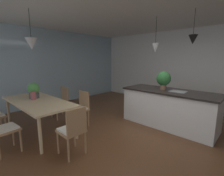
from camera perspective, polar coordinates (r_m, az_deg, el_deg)
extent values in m
cube|color=brown|center=(3.59, 12.15, -17.85)|extent=(10.00, 8.40, 0.04)
cube|color=white|center=(6.22, 28.46, 6.19)|extent=(10.00, 0.12, 2.70)
cube|color=#9EB7C6|center=(6.29, -21.06, 6.77)|extent=(0.06, 8.40, 2.70)
cube|color=#D1B284|center=(4.02, -25.04, -4.40)|extent=(2.07, 0.91, 0.04)
cylinder|color=#D1B284|center=(5.10, -24.88, -5.54)|extent=(0.06, 0.06, 0.71)
cylinder|color=#D1B284|center=(3.48, -12.63, -12.00)|extent=(0.06, 0.06, 0.71)
cylinder|color=#D1B284|center=(4.89, -33.07, -6.93)|extent=(0.06, 0.06, 0.71)
cylinder|color=#D1B284|center=(3.16, -24.30, -15.05)|extent=(0.06, 0.06, 0.71)
cube|color=#A87F56|center=(3.47, -33.86, -12.31)|extent=(0.43, 0.43, 0.04)
cube|color=white|center=(3.45, -33.92, -11.77)|extent=(0.39, 0.39, 0.03)
cylinder|color=#A87F56|center=(3.75, -31.80, -14.18)|extent=(0.04, 0.04, 0.41)
cylinder|color=#A87F56|center=(3.45, -29.79, -16.07)|extent=(0.04, 0.04, 0.41)
cube|color=#A87F56|center=(4.05, -11.91, -7.64)|extent=(0.41, 0.41, 0.04)
cube|color=white|center=(4.04, -11.92, -7.16)|extent=(0.36, 0.36, 0.03)
cube|color=#A87F56|center=(4.09, -9.98, -4.04)|extent=(0.38, 0.03, 0.42)
cylinder|color=#A87F56|center=(3.90, -12.35, -11.86)|extent=(0.04, 0.04, 0.41)
cylinder|color=#A87F56|center=(4.17, -15.11, -10.53)|extent=(0.04, 0.04, 0.41)
cylinder|color=#A87F56|center=(4.09, -8.40, -10.67)|extent=(0.04, 0.04, 0.41)
cylinder|color=#A87F56|center=(4.34, -11.29, -9.49)|extent=(0.04, 0.04, 0.41)
cube|color=#A87F56|center=(4.81, -18.31, -5.07)|extent=(0.41, 0.41, 0.04)
cube|color=white|center=(4.80, -18.34, -4.66)|extent=(0.37, 0.37, 0.03)
cube|color=#A87F56|center=(4.84, -16.57, -2.08)|extent=(0.38, 0.04, 0.42)
cylinder|color=#A87F56|center=(4.66, -19.06, -8.51)|extent=(0.04, 0.04, 0.41)
cylinder|color=#A87F56|center=(4.95, -20.84, -7.50)|extent=(0.04, 0.04, 0.41)
cylinder|color=#A87F56|center=(4.81, -15.41, -7.72)|extent=(0.04, 0.04, 0.41)
cylinder|color=#A87F56|center=(5.09, -17.35, -6.81)|extent=(0.04, 0.04, 0.41)
cube|color=#A87F56|center=(2.96, -14.35, -14.62)|extent=(0.40, 0.40, 0.04)
cube|color=white|center=(2.94, -14.38, -14.00)|extent=(0.36, 0.36, 0.03)
cube|color=#A87F56|center=(2.73, -12.50, -11.47)|extent=(0.03, 0.38, 0.42)
cylinder|color=#A87F56|center=(3.12, -18.70, -18.12)|extent=(0.04, 0.04, 0.41)
cylinder|color=#A87F56|center=(3.26, -13.21, -16.46)|extent=(0.04, 0.04, 0.41)
cylinder|color=#A87F56|center=(2.85, -15.27, -20.74)|extent=(0.04, 0.04, 0.41)
cylinder|color=#A87F56|center=(3.02, -9.45, -18.70)|extent=(0.04, 0.04, 0.41)
cylinder|color=#A87F56|center=(4.60, -34.85, -10.09)|extent=(0.04, 0.04, 0.41)
cylinder|color=#A87F56|center=(4.28, -33.62, -11.36)|extent=(0.04, 0.04, 0.41)
cube|color=white|center=(4.27, 19.49, -6.92)|extent=(2.19, 0.83, 0.88)
cube|color=black|center=(4.17, 19.85, -1.12)|extent=(2.25, 0.89, 0.04)
cube|color=gray|center=(4.09, 22.53, -1.15)|extent=(0.36, 0.30, 0.01)
cylinder|color=black|center=(4.01, -27.34, 19.89)|extent=(0.01, 0.01, 0.59)
cone|color=#B7B7B7|center=(3.95, -26.83, 13.89)|extent=(0.25, 0.25, 0.25)
cylinder|color=black|center=(4.34, 15.51, 19.45)|extent=(0.01, 0.01, 0.64)
cone|color=#B7B7B7|center=(4.29, 15.22, 13.67)|extent=(0.18, 0.18, 0.23)
cylinder|color=black|center=(4.02, 27.38, 20.32)|extent=(0.01, 0.01, 0.53)
cone|color=black|center=(3.97, 26.94, 15.19)|extent=(0.19, 0.19, 0.20)
cylinder|color=#8C664C|center=(4.22, 17.81, 0.33)|extent=(0.15, 0.15, 0.13)
sphere|color=#2D6B33|center=(4.19, 17.97, 3.23)|extent=(0.35, 0.35, 0.35)
cylinder|color=#4C4C51|center=(4.30, -26.06, -2.42)|extent=(0.22, 0.22, 0.13)
sphere|color=#478C42|center=(4.27, -26.25, -0.06)|extent=(0.27, 0.27, 0.27)
cylinder|color=#994C51|center=(4.16, -26.29, -2.47)|extent=(0.12, 0.12, 0.18)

